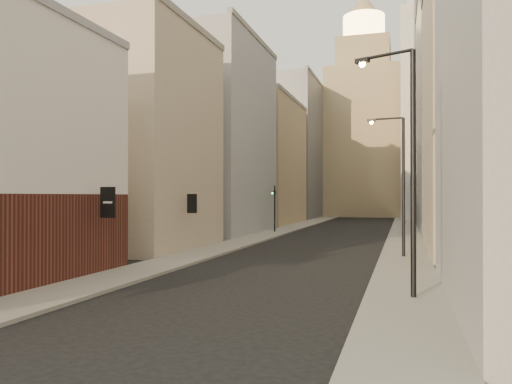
# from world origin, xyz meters

# --- Properties ---
(sidewalk_left) EXTENTS (3.00, 140.00, 0.15)m
(sidewalk_left) POSITION_xyz_m (-6.50, 55.00, 0.07)
(sidewalk_left) COLOR gray
(sidewalk_left) RESTS_ON ground
(sidewalk_right) EXTENTS (3.00, 140.00, 0.15)m
(sidewalk_right) POSITION_xyz_m (6.50, 55.00, 0.07)
(sidewalk_right) COLOR gray
(sidewalk_right) RESTS_ON ground
(left_bldg_beige) EXTENTS (8.00, 12.00, 16.00)m
(left_bldg_beige) POSITION_xyz_m (-12.00, 26.00, 8.00)
(left_bldg_beige) COLOR gray
(left_bldg_beige) RESTS_ON ground
(left_bldg_grey) EXTENTS (8.00, 16.00, 20.00)m
(left_bldg_grey) POSITION_xyz_m (-12.00, 42.00, 10.00)
(left_bldg_grey) COLOR gray
(left_bldg_grey) RESTS_ON ground
(left_bldg_tan) EXTENTS (8.00, 18.00, 17.00)m
(left_bldg_tan) POSITION_xyz_m (-12.00, 60.00, 8.50)
(left_bldg_tan) COLOR tan
(left_bldg_tan) RESTS_ON ground
(left_bldg_wingrid) EXTENTS (8.00, 20.00, 24.00)m
(left_bldg_wingrid) POSITION_xyz_m (-12.00, 80.00, 12.00)
(left_bldg_wingrid) COLOR gray
(left_bldg_wingrid) RESTS_ON ground
(right_bldg_beige) EXTENTS (8.00, 16.00, 20.00)m
(right_bldg_beige) POSITION_xyz_m (12.00, 30.00, 10.00)
(right_bldg_beige) COLOR gray
(right_bldg_beige) RESTS_ON ground
(right_bldg_wingrid) EXTENTS (8.00, 20.00, 26.00)m
(right_bldg_wingrid) POSITION_xyz_m (12.00, 50.00, 13.00)
(right_bldg_wingrid) COLOR gray
(right_bldg_wingrid) RESTS_ON ground
(highrise) EXTENTS (21.00, 23.00, 51.20)m
(highrise) POSITION_xyz_m (18.00, 78.00, 25.66)
(highrise) COLOR gray
(highrise) RESTS_ON ground
(clock_tower) EXTENTS (14.00, 14.00, 44.90)m
(clock_tower) POSITION_xyz_m (-1.00, 92.00, 17.63)
(clock_tower) COLOR tan
(clock_tower) RESTS_ON ground
(white_tower) EXTENTS (8.00, 8.00, 41.50)m
(white_tower) POSITION_xyz_m (10.00, 78.00, 18.61)
(white_tower) COLOR silver
(white_tower) RESTS_ON ground
(streetlamp_near) EXTENTS (2.33, 1.14, 9.44)m
(streetlamp_near) POSITION_xyz_m (6.56, 12.47, 5.39)
(streetlamp_near) COLOR black
(streetlamp_near) RESTS_ON ground
(streetlamp_mid) EXTENTS (2.32, 0.38, 8.86)m
(streetlamp_mid) POSITION_xyz_m (6.20, 25.34, 5.06)
(streetlamp_mid) COLOR black
(streetlamp_mid) RESTS_ON ground
(traffic_light_left) EXTENTS (0.61, 0.57, 5.00)m
(traffic_light_left) POSITION_xyz_m (-6.66, 43.99, 3.65)
(traffic_light_left) COLOR black
(traffic_light_left) RESTS_ON ground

